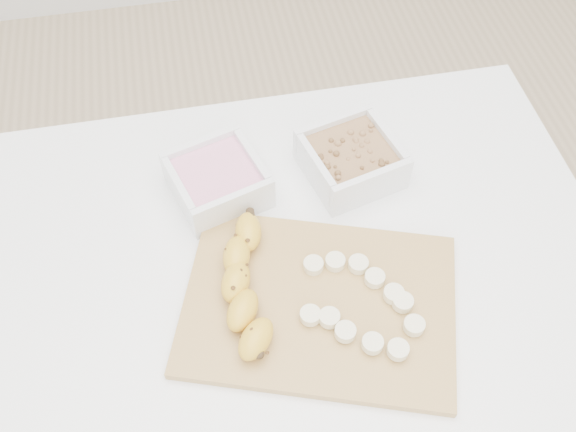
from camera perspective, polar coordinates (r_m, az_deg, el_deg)
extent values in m
plane|color=#C6AD89|center=(1.68, 0.20, -17.28)|extent=(3.50, 3.50, 0.00)
cube|color=white|center=(1.01, 0.32, -4.00)|extent=(1.00, 0.70, 0.04)
cylinder|color=white|center=(1.52, -18.58, -4.83)|extent=(0.05, 0.05, 0.71)
cylinder|color=white|center=(1.58, 14.02, 0.29)|extent=(0.05, 0.05, 0.71)
cube|color=white|center=(1.05, -6.29, 3.17)|extent=(0.17, 0.17, 0.07)
cube|color=pink|center=(1.05, -6.30, 3.27)|extent=(0.15, 0.15, 0.04)
cube|color=white|center=(1.07, 5.63, 5.05)|extent=(0.18, 0.18, 0.07)
cube|color=olive|center=(1.07, 5.64, 5.15)|extent=(0.15, 0.15, 0.04)
cube|color=#AB8A4B|center=(0.95, 2.78, -7.82)|extent=(0.46, 0.39, 0.01)
cylinder|color=#F4E9BA|center=(0.96, 2.27, -4.39)|extent=(0.03, 0.03, 0.01)
cylinder|color=#F4E9BA|center=(0.97, 4.22, -4.08)|extent=(0.03, 0.03, 0.01)
cylinder|color=#F4E9BA|center=(0.97, 6.27, -4.29)|extent=(0.03, 0.03, 0.01)
cylinder|color=#F4E9BA|center=(0.96, 7.71, -5.49)|extent=(0.03, 0.03, 0.01)
cylinder|color=#F4E9BA|center=(0.95, 9.38, -6.85)|extent=(0.03, 0.03, 0.01)
cylinder|color=#F4E9BA|center=(0.94, 10.17, -7.56)|extent=(0.03, 0.03, 0.01)
cylinder|color=#F4E9BA|center=(0.93, 11.14, -9.53)|extent=(0.03, 0.03, 0.01)
cylinder|color=#F4E9BA|center=(0.92, 2.00, -8.82)|extent=(0.03, 0.03, 0.01)
cylinder|color=#F4E9BA|center=(0.92, 3.70, -9.01)|extent=(0.03, 0.03, 0.01)
cylinder|color=#F4E9BA|center=(0.91, 5.11, -10.22)|extent=(0.03, 0.03, 0.01)
cylinder|color=#F4E9BA|center=(0.90, 7.52, -11.16)|extent=(0.03, 0.03, 0.01)
cylinder|color=#F4E9BA|center=(0.90, 9.75, -11.63)|extent=(0.03, 0.03, 0.01)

